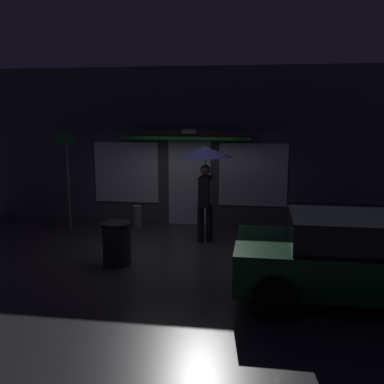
{
  "coord_description": "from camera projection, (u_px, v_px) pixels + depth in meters",
  "views": [
    {
      "loc": [
        1.76,
        -8.97,
        2.94
      ],
      "look_at": [
        0.3,
        0.65,
        1.15
      ],
      "focal_mm": 41.11,
      "sensor_mm": 36.0,
      "label": 1
    }
  ],
  "objects": [
    {
      "name": "ground_plane",
      "position": [
        174.0,
        249.0,
        9.51
      ],
      "size": [
        18.0,
        18.0,
        0.0
      ],
      "primitive_type": "plane",
      "color": "#38353A"
    },
    {
      "name": "building_facade",
      "position": [
        190.0,
        147.0,
        11.42
      ],
      "size": [
        10.95,
        1.0,
        4.06
      ],
      "color": "#4C4C56",
      "rests_on": "ground"
    },
    {
      "name": "person_with_umbrella",
      "position": [
        205.0,
        166.0,
        9.74
      ],
      "size": [
        1.2,
        1.2,
        2.17
      ],
      "rotation": [
        0.0,
        0.0,
        -1.63
      ],
      "color": "black",
      "rests_on": "ground"
    },
    {
      "name": "parked_car",
      "position": [
        359.0,
        256.0,
        6.86
      ],
      "size": [
        3.83,
        2.06,
        1.38
      ],
      "rotation": [
        0.0,
        0.0,
        -0.01
      ],
      "color": "#0C3F1E",
      "rests_on": "ground"
    },
    {
      "name": "street_sign_post",
      "position": [
        67.0,
        173.0,
        10.74
      ],
      "size": [
        0.4,
        0.07,
        2.57
      ],
      "color": "#595B60",
      "rests_on": "ground"
    },
    {
      "name": "sidewalk_bollard",
      "position": [
        137.0,
        217.0,
        11.13
      ],
      "size": [
        0.25,
        0.25,
        0.59
      ],
      "primitive_type": "cylinder",
      "color": "slate",
      "rests_on": "ground"
    },
    {
      "name": "sidewalk_bollard_2",
      "position": [
        301.0,
        228.0,
        10.02
      ],
      "size": [
        0.26,
        0.26,
        0.63
      ],
      "primitive_type": "cylinder",
      "color": "#B2A899",
      "rests_on": "ground"
    },
    {
      "name": "trash_bin",
      "position": [
        117.0,
        243.0,
        8.51
      ],
      "size": [
        0.57,
        0.57,
        0.83
      ],
      "color": "#2D2D33",
      "rests_on": "ground"
    }
  ]
}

